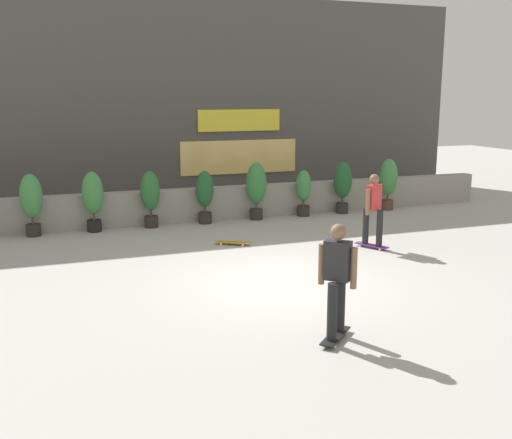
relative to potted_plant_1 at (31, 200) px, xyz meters
The scene contains 14 objects.
ground_plane 7.12m from the potted_plant_1, 51.82° to the right, with size 48.00×48.00×0.00m, color #B2AFA8.
planter_wall 4.41m from the potted_plant_1, ahead, with size 18.00×0.40×0.90m, color gray.
building_backdrop 6.66m from the potted_plant_1, 45.52° to the left, with size 20.00×2.08×6.50m.
potted_plant_1 is the anchor object (origin of this frame).
potted_plant_2 1.46m from the potted_plant_1, ahead, with size 0.53×0.53×1.54m.
potted_plant_3 2.91m from the potted_plant_1, ahead, with size 0.51×0.51×1.49m.
potted_plant_4 4.38m from the potted_plant_1, ahead, with size 0.48×0.48×1.43m.
potted_plant_5 5.85m from the potted_plant_1, ahead, with size 0.56×0.56×1.60m.
potted_plant_6 7.29m from the potted_plant_1, ahead, with size 0.43×0.43×1.33m.
potted_plant_7 8.54m from the potted_plant_1, ahead, with size 0.53×0.53×1.53m.
potted_plant_8 10.08m from the potted_plant_1, ahead, with size 0.54×0.54×1.55m.
skater_far_left 9.21m from the potted_plant_1, 64.09° to the right, with size 0.71×0.70×1.70m.
skater_by_wall_left 8.21m from the potted_plant_1, 28.33° to the right, with size 0.55×0.80×1.70m.
skateboard_near_camera 5.10m from the potted_plant_1, 30.17° to the right, with size 0.78×0.60×0.08m.
Camera 1 is at (-4.14, -9.85, 3.43)m, focal length 42.05 mm.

